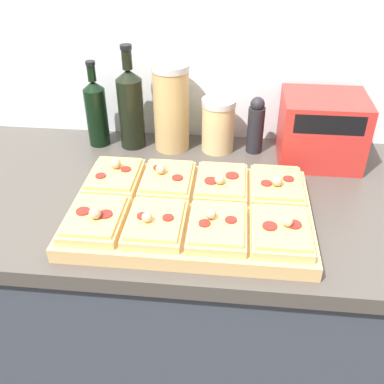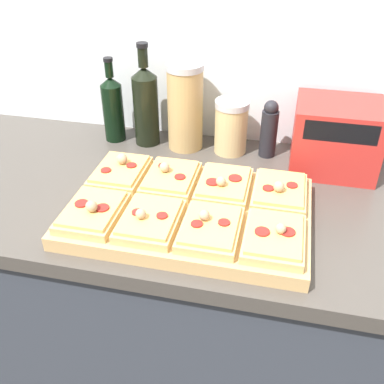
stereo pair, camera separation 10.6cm
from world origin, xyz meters
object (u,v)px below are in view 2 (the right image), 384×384
object	(u,v)px
cutting_board	(189,212)
olive_oil_bottle	(113,107)
grain_jar_tall	(185,107)
grain_jar_short	(231,127)
pepper_mill	(269,129)
wine_bottle	(146,104)
toaster_oven	(336,137)

from	to	relation	value
cutting_board	olive_oil_bottle	world-z (taller)	olive_oil_bottle
grain_jar_tall	grain_jar_short	distance (m)	0.15
olive_oil_bottle	pepper_mill	world-z (taller)	olive_oil_bottle
grain_jar_tall	pepper_mill	distance (m)	0.25
cutting_board	grain_jar_tall	distance (m)	0.38
cutting_board	grain_jar_short	distance (m)	0.36
grain_jar_tall	grain_jar_short	xyz separation A→B (m)	(0.14, 0.00, -0.05)
olive_oil_bottle	grain_jar_tall	world-z (taller)	same
wine_bottle	pepper_mill	world-z (taller)	wine_bottle
wine_bottle	cutting_board	bearing A→B (deg)	-58.73
olive_oil_bottle	pepper_mill	bearing A→B (deg)	-0.00
wine_bottle	grain_jar_short	distance (m)	0.26
olive_oil_bottle	wine_bottle	size ratio (longest dim) A/B	0.84
cutting_board	grain_jar_short	world-z (taller)	grain_jar_short
cutting_board	wine_bottle	distance (m)	0.43
cutting_board	toaster_oven	xyz separation A→B (m)	(0.33, 0.32, 0.08)
cutting_board	toaster_oven	bearing A→B (deg)	43.65
wine_bottle	grain_jar_tall	size ratio (longest dim) A/B	1.19
grain_jar_short	toaster_oven	bearing A→B (deg)	-6.65
cutting_board	grain_jar_short	size ratio (longest dim) A/B	3.52
grain_jar_tall	pepper_mill	xyz separation A→B (m)	(0.25, 0.00, -0.05)
olive_oil_bottle	pepper_mill	distance (m)	0.47
wine_bottle	grain_jar_tall	bearing A→B (deg)	0.00
cutting_board	pepper_mill	bearing A→B (deg)	66.54
olive_oil_bottle	toaster_oven	distance (m)	0.65
cutting_board	olive_oil_bottle	xyz separation A→B (m)	(-0.32, 0.35, 0.09)
grain_jar_short	toaster_oven	size ratio (longest dim) A/B	0.64
grain_jar_short	wine_bottle	bearing A→B (deg)	180.00
cutting_board	grain_jar_tall	size ratio (longest dim) A/B	2.18
pepper_mill	grain_jar_tall	bearing A→B (deg)	180.00
toaster_oven	grain_jar_short	bearing A→B (deg)	173.35
wine_bottle	grain_jar_short	world-z (taller)	wine_bottle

